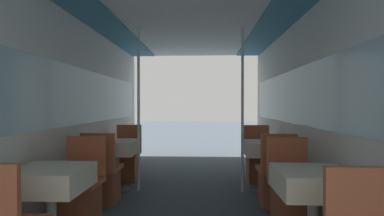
% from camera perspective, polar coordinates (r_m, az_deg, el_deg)
% --- Properties ---
extents(wall_left, '(0.05, 6.60, 2.29)m').
position_cam_1_polar(wall_left, '(3.79, -22.76, -0.08)').
color(wall_left, silver).
rests_on(wall_left, ground_plane).
extents(wall_right, '(0.05, 6.60, 2.29)m').
position_cam_1_polar(wall_right, '(3.64, 21.82, -0.10)').
color(wall_right, silver).
rests_on(wall_right, ground_plane).
extents(ceiling_panel, '(2.83, 6.60, 0.07)m').
position_cam_1_polar(ceiling_panel, '(3.62, -0.94, 18.63)').
color(ceiling_panel, white).
rests_on(ceiling_panel, wall_left).
extents(dining_table_left_0, '(0.57, 0.57, 0.71)m').
position_cam_1_polar(dining_table_left_0, '(2.76, -25.30, -12.73)').
color(dining_table_left_0, '#4C4C51').
rests_on(dining_table_left_0, ground_plane).
extents(chair_left_far_0, '(0.41, 0.41, 0.88)m').
position_cam_1_polar(chair_left_far_0, '(3.33, -20.53, -15.64)').
color(chair_left_far_0, brown).
rests_on(chair_left_far_0, ground_plane).
extents(dining_table_left_1, '(0.57, 0.57, 0.71)m').
position_cam_1_polar(dining_table_left_1, '(4.41, -14.25, -7.65)').
color(dining_table_left_1, '#4C4C51').
rests_on(dining_table_left_1, ground_plane).
extents(chair_left_near_1, '(0.41, 0.41, 0.88)m').
position_cam_1_polar(chair_left_near_1, '(3.93, -16.69, -13.11)').
color(chair_left_near_1, brown).
rests_on(chair_left_near_1, ground_plane).
extents(chair_left_far_1, '(0.41, 0.41, 0.88)m').
position_cam_1_polar(chair_left_far_1, '(5.00, -12.34, -10.11)').
color(chair_left_far_1, brown).
rests_on(chair_left_far_1, ground_plane).
extents(support_pole_left_1, '(0.04, 0.04, 2.29)m').
position_cam_1_polar(support_pole_left_1, '(4.28, -10.14, -0.32)').
color(support_pole_left_1, silver).
rests_on(support_pole_left_1, ground_plane).
extents(dining_table_right_0, '(0.57, 0.57, 0.71)m').
position_cam_1_polar(dining_table_right_0, '(2.60, 22.05, -13.52)').
color(dining_table_right_0, '#4C4C51').
rests_on(dining_table_right_0, ground_plane).
extents(chair_right_far_0, '(0.41, 0.41, 0.88)m').
position_cam_1_polar(chair_right_far_0, '(3.21, 18.43, -16.29)').
color(chair_right_far_0, brown).
rests_on(chair_right_far_0, ground_plane).
extents(dining_table_right_1, '(0.57, 0.57, 0.71)m').
position_cam_1_polar(dining_table_right_1, '(4.31, 13.86, -7.84)').
color(dining_table_right_1, '#4C4C51').
rests_on(dining_table_right_1, ground_plane).
extents(chair_right_near_1, '(0.41, 0.41, 0.88)m').
position_cam_1_polar(chair_right_near_1, '(3.82, 15.61, -13.50)').
color(chair_right_near_1, brown).
rests_on(chair_right_near_1, ground_plane).
extents(chair_right_far_1, '(0.41, 0.41, 0.88)m').
position_cam_1_polar(chair_right_far_1, '(4.92, 12.50, -10.30)').
color(chair_right_far_1, brown).
rests_on(chair_right_far_1, ground_plane).
extents(support_pole_right_1, '(0.04, 0.04, 2.29)m').
position_cam_1_polar(support_pole_right_1, '(4.21, 9.58, -0.33)').
color(support_pole_right_1, silver).
rests_on(support_pole_right_1, ground_plane).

